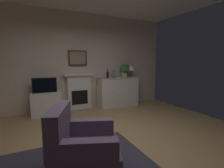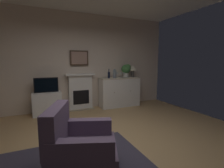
{
  "view_description": "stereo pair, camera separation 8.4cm",
  "coord_description": "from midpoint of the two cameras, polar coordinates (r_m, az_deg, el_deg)",
  "views": [
    {
      "loc": [
        -1.2,
        -2.42,
        1.46
      ],
      "look_at": [
        0.26,
        0.67,
        1.0
      ],
      "focal_mm": 26.6,
      "sensor_mm": 36.0,
      "label": 1
    },
    {
      "loc": [
        -1.12,
        -2.45,
        1.46
      ],
      "look_at": [
        0.26,
        0.67,
        1.0
      ],
      "focal_mm": 26.6,
      "sensor_mm": 36.0,
      "label": 2
    }
  ],
  "objects": [
    {
      "name": "armchair",
      "position": [
        2.27,
        -10.14,
        -20.79
      ],
      "size": [
        1.02,
        0.99,
        0.92
      ],
      "color": "#604C66",
      "rests_on": "ground_plane"
    },
    {
      "name": "wine_bottle",
      "position": [
        5.18,
        -0.61,
        3.2
      ],
      "size": [
        0.08,
        0.08,
        0.29
      ],
      "color": "black",
      "rests_on": "sideboard_cabinet"
    },
    {
      "name": "sideboard_cabinet",
      "position": [
        5.46,
        3.02,
        -2.73
      ],
      "size": [
        1.33,
        0.49,
        0.95
      ],
      "color": "white",
      "rests_on": "ground_plane"
    },
    {
      "name": "vase_decorative",
      "position": [
        5.25,
        1.41,
        3.61
      ],
      "size": [
        0.11,
        0.11,
        0.28
      ],
      "color": "slate",
      "rests_on": "sideboard_cabinet"
    },
    {
      "name": "wall_rear",
      "position": [
        5.22,
        -11.19,
        7.48
      ],
      "size": [
        6.07,
        0.06,
        2.91
      ],
      "primitive_type": "cube",
      "color": "beige",
      "rests_on": "ground_plane"
    },
    {
      "name": "wine_glass_left",
      "position": [
        5.38,
        2.28,
        3.52
      ],
      "size": [
        0.07,
        0.07,
        0.16
      ],
      "color": "silver",
      "rests_on": "sideboard_cabinet"
    },
    {
      "name": "wine_glass_right",
      "position": [
        5.46,
        4.49,
        3.56
      ],
      "size": [
        0.07,
        0.07,
        0.16
      ],
      "color": "silver",
      "rests_on": "sideboard_cabinet"
    },
    {
      "name": "ground_plane",
      "position": [
        3.09,
        1.47,
        -21.58
      ],
      "size": [
        6.07,
        5.37,
        0.1
      ],
      "primitive_type": "cube",
      "color": "tan",
      "rests_on": "ground"
    },
    {
      "name": "fireplace_unit",
      "position": [
        5.18,
        -10.34,
        -2.59
      ],
      "size": [
        0.87,
        0.3,
        1.1
      ],
      "color": "white",
      "rests_on": "ground_plane"
    },
    {
      "name": "framed_picture",
      "position": [
        5.15,
        -10.73,
        8.76
      ],
      "size": [
        0.55,
        0.04,
        0.45
      ],
      "color": "#473323"
    },
    {
      "name": "tv_set",
      "position": [
        4.82,
        -21.22,
        -0.32
      ],
      "size": [
        0.62,
        0.07,
        0.4
      ],
      "color": "black",
      "rests_on": "tv_cabinet"
    },
    {
      "name": "tv_cabinet",
      "position": [
        4.94,
        -20.94,
        -6.24
      ],
      "size": [
        0.75,
        0.42,
        0.63
      ],
      "color": "white",
      "rests_on": "ground_plane"
    },
    {
      "name": "potted_plant_small",
      "position": [
        5.54,
        5.36,
        5.01
      ],
      "size": [
        0.3,
        0.3,
        0.43
      ],
      "color": "beige",
      "rests_on": "sideboard_cabinet"
    },
    {
      "name": "wine_glass_center",
      "position": [
        5.38,
        3.61,
        3.51
      ],
      "size": [
        0.07,
        0.07,
        0.16
      ],
      "color": "silver",
      "rests_on": "sideboard_cabinet"
    },
    {
      "name": "table_lamp",
      "position": [
        5.62,
        7.6,
        5.24
      ],
      "size": [
        0.26,
        0.26,
        0.4
      ],
      "color": "#4C4742",
      "rests_on": "sideboard_cabinet"
    }
  ]
}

